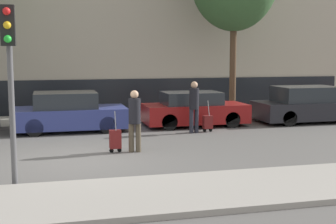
{
  "coord_description": "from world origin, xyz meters",
  "views": [
    {
      "loc": [
        -0.74,
        -12.31,
        2.78
      ],
      "look_at": [
        2.87,
        1.8,
        0.95
      ],
      "focal_mm": 50.0,
      "sensor_mm": 36.0,
      "label": 1
    }
  ],
  "objects_px": {
    "parked_car_3": "(308,105)",
    "pedestrian_right": "(194,104)",
    "pedestrian_left": "(135,117)",
    "trolley_right": "(208,122)",
    "parked_bicycle": "(64,110)",
    "trolley_left": "(115,139)",
    "parked_car_2": "(194,110)",
    "traffic_light": "(9,59)",
    "parked_car_1": "(69,113)"
  },
  "relations": [
    {
      "from": "parked_car_3",
      "to": "pedestrian_right",
      "type": "height_order",
      "value": "pedestrian_right"
    },
    {
      "from": "pedestrian_left",
      "to": "trolley_right",
      "type": "height_order",
      "value": "pedestrian_left"
    },
    {
      "from": "trolley_right",
      "to": "parked_bicycle",
      "type": "relative_size",
      "value": 0.64
    },
    {
      "from": "parked_car_3",
      "to": "trolley_left",
      "type": "height_order",
      "value": "parked_car_3"
    },
    {
      "from": "parked_car_2",
      "to": "traffic_light",
      "type": "relative_size",
      "value": 1.06
    },
    {
      "from": "parked_car_2",
      "to": "traffic_light",
      "type": "height_order",
      "value": "traffic_light"
    },
    {
      "from": "pedestrian_left",
      "to": "parked_car_3",
      "type": "bearing_deg",
      "value": 35.22
    },
    {
      "from": "trolley_left",
      "to": "parked_bicycle",
      "type": "xyz_separation_m",
      "value": [
        -1.18,
        6.43,
        0.12
      ]
    },
    {
      "from": "parked_car_2",
      "to": "pedestrian_right",
      "type": "distance_m",
      "value": 1.67
    },
    {
      "from": "parked_car_1",
      "to": "parked_car_3",
      "type": "xyz_separation_m",
      "value": [
        9.53,
        -0.14,
        0.02
      ]
    },
    {
      "from": "parked_bicycle",
      "to": "parked_car_3",
      "type": "bearing_deg",
      "value": -14.54
    },
    {
      "from": "parked_car_1",
      "to": "parked_bicycle",
      "type": "bearing_deg",
      "value": 92.13
    },
    {
      "from": "pedestrian_right",
      "to": "traffic_light",
      "type": "bearing_deg",
      "value": 34.55
    },
    {
      "from": "parked_car_2",
      "to": "trolley_left",
      "type": "distance_m",
      "value": 5.47
    },
    {
      "from": "parked_car_1",
      "to": "parked_bicycle",
      "type": "xyz_separation_m",
      "value": [
        -0.09,
        2.35,
        -0.17
      ]
    },
    {
      "from": "trolley_left",
      "to": "trolley_right",
      "type": "height_order",
      "value": "trolley_left"
    },
    {
      "from": "parked_car_1",
      "to": "parked_car_2",
      "type": "height_order",
      "value": "parked_car_1"
    },
    {
      "from": "parked_car_1",
      "to": "traffic_light",
      "type": "xyz_separation_m",
      "value": [
        -1.43,
        -7.06,
        2.0
      ]
    },
    {
      "from": "parked_car_1",
      "to": "trolley_right",
      "type": "height_order",
      "value": "parked_car_1"
    },
    {
      "from": "trolley_left",
      "to": "parked_car_3",
      "type": "bearing_deg",
      "value": 25.03
    },
    {
      "from": "parked_car_2",
      "to": "parked_car_3",
      "type": "bearing_deg",
      "value": -1.83
    },
    {
      "from": "parked_car_2",
      "to": "parked_car_3",
      "type": "xyz_separation_m",
      "value": [
        4.82,
        -0.15,
        0.05
      ]
    },
    {
      "from": "trolley_left",
      "to": "trolley_right",
      "type": "bearing_deg",
      "value": 35.79
    },
    {
      "from": "trolley_left",
      "to": "traffic_light",
      "type": "bearing_deg",
      "value": -130.25
    },
    {
      "from": "parked_car_3",
      "to": "parked_car_2",
      "type": "bearing_deg",
      "value": 178.17
    },
    {
      "from": "parked_car_1",
      "to": "parked_bicycle",
      "type": "distance_m",
      "value": 2.36
    },
    {
      "from": "pedestrian_right",
      "to": "parked_bicycle",
      "type": "height_order",
      "value": "pedestrian_right"
    },
    {
      "from": "parked_car_3",
      "to": "trolley_right",
      "type": "height_order",
      "value": "parked_car_3"
    },
    {
      "from": "trolley_left",
      "to": "traffic_light",
      "type": "xyz_separation_m",
      "value": [
        -2.52,
        -2.98,
        2.28
      ]
    },
    {
      "from": "parked_car_2",
      "to": "pedestrian_left",
      "type": "distance_m",
      "value": 5.19
    },
    {
      "from": "parked_car_2",
      "to": "trolley_right",
      "type": "height_order",
      "value": "parked_car_2"
    },
    {
      "from": "parked_car_1",
      "to": "parked_car_3",
      "type": "distance_m",
      "value": 9.53
    },
    {
      "from": "parked_car_3",
      "to": "parked_bicycle",
      "type": "distance_m",
      "value": 9.94
    },
    {
      "from": "parked_car_2",
      "to": "pedestrian_left",
      "type": "xyz_separation_m",
      "value": [
        -3.07,
        -4.17,
        0.38
      ]
    },
    {
      "from": "pedestrian_left",
      "to": "trolley_right",
      "type": "relative_size",
      "value": 1.56
    },
    {
      "from": "trolley_left",
      "to": "parked_bicycle",
      "type": "distance_m",
      "value": 6.54
    },
    {
      "from": "parked_car_1",
      "to": "traffic_light",
      "type": "bearing_deg",
      "value": -101.43
    },
    {
      "from": "pedestrian_right",
      "to": "parked_car_3",
      "type": "bearing_deg",
      "value": -175.21
    },
    {
      "from": "parked_car_3",
      "to": "parked_bicycle",
      "type": "height_order",
      "value": "parked_car_3"
    },
    {
      "from": "trolley_right",
      "to": "parked_car_1",
      "type": "bearing_deg",
      "value": 163.24
    },
    {
      "from": "pedestrian_right",
      "to": "traffic_light",
      "type": "distance_m",
      "value": 8.07
    },
    {
      "from": "parked_car_1",
      "to": "parked_car_2",
      "type": "relative_size",
      "value": 1.01
    },
    {
      "from": "parked_car_2",
      "to": "parked_car_3",
      "type": "relative_size",
      "value": 0.89
    },
    {
      "from": "trolley_left",
      "to": "pedestrian_right",
      "type": "relative_size",
      "value": 0.65
    },
    {
      "from": "parked_car_3",
      "to": "trolley_right",
      "type": "xyz_separation_m",
      "value": [
        -4.76,
        -1.29,
        -0.33
      ]
    },
    {
      "from": "pedestrian_right",
      "to": "trolley_right",
      "type": "relative_size",
      "value": 1.61
    },
    {
      "from": "parked_car_1",
      "to": "trolley_right",
      "type": "xyz_separation_m",
      "value": [
        4.77,
        -1.44,
        -0.31
      ]
    },
    {
      "from": "pedestrian_left",
      "to": "traffic_light",
      "type": "bearing_deg",
      "value": -128.34
    },
    {
      "from": "pedestrian_left",
      "to": "trolley_left",
      "type": "xyz_separation_m",
      "value": [
        -0.54,
        0.08,
        -0.63
      ]
    },
    {
      "from": "parked_car_1",
      "to": "pedestrian_left",
      "type": "xyz_separation_m",
      "value": [
        1.64,
        -4.16,
        0.34
      ]
    }
  ]
}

